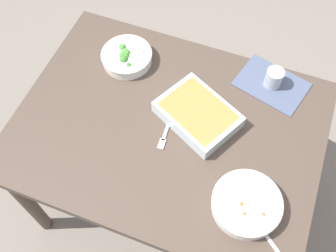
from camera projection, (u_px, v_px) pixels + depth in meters
The scene contains 9 objects.
ground_plane at pixel (168, 193), 2.21m from camera, with size 6.00×6.00×0.00m, color slate.
dining_table at pixel (168, 137), 1.65m from camera, with size 1.20×0.90×0.74m.
placemat at pixel (272, 84), 1.67m from camera, with size 0.28×0.20×0.00m, color #4C5670.
stew_bowl at pixel (247, 204), 1.37m from camera, with size 0.25×0.25×0.06m.
broccoli_bowl at pixel (127, 57), 1.71m from camera, with size 0.22×0.22×0.06m.
baking_dish at pixel (198, 114), 1.56m from camera, with size 0.37×0.33×0.06m.
drink_cup at pixel (274, 79), 1.64m from camera, with size 0.07×0.07×0.08m.
spoon_by_stew at pixel (259, 226), 1.36m from camera, with size 0.15×0.12×0.01m.
fork_on_table at pixel (166, 133), 1.55m from camera, with size 0.03×0.18×0.01m.
Camera 1 is at (0.28, -0.74, 2.09)m, focal length 42.58 mm.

